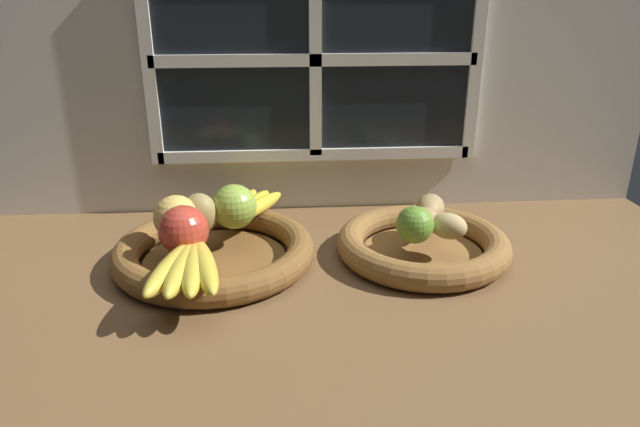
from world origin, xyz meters
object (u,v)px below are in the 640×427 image
(pear_brown, at_px, (200,214))
(potato_large, at_px, (425,220))
(potato_back, at_px, (430,209))
(apple_golden_left, at_px, (176,218))
(banana_bunch_back, at_px, (244,206))
(chili_pepper, at_px, (426,228))
(lime_near, at_px, (415,225))
(potato_small, at_px, (449,227))
(fruit_bowl_right, at_px, (423,245))
(apple_red_front, at_px, (184,230))
(apple_green_back, at_px, (234,207))
(banana_bunch_front, at_px, (188,265))
(fruit_bowl_left, at_px, (215,252))

(pear_brown, height_order, potato_large, pear_brown)
(potato_back, bearing_deg, apple_golden_left, -174.78)
(pear_brown, distance_m, banana_bunch_back, 0.11)
(chili_pepper, bearing_deg, lime_near, -108.95)
(pear_brown, distance_m, potato_small, 0.42)
(fruit_bowl_right, relative_size, potato_small, 4.73)
(potato_back, bearing_deg, apple_red_front, -166.66)
(potato_back, bearing_deg, fruit_bowl_right, -114.44)
(apple_red_front, height_order, pear_brown, apple_red_front)
(potato_large, bearing_deg, potato_back, 65.56)
(fruit_bowl_right, bearing_deg, chili_pepper, -40.38)
(apple_golden_left, relative_size, banana_bunch_back, 0.43)
(apple_green_back, bearing_deg, fruit_bowl_right, -7.97)
(apple_red_front, relative_size, chili_pepper, 0.78)
(banana_bunch_front, height_order, potato_small, potato_small)
(apple_golden_left, relative_size, banana_bunch_front, 0.38)
(potato_back, xyz_separation_m, lime_near, (-0.05, -0.09, 0.01))
(apple_green_back, height_order, chili_pepper, apple_green_back)
(fruit_bowl_right, distance_m, apple_golden_left, 0.43)
(apple_green_back, relative_size, potato_large, 1.20)
(fruit_bowl_right, bearing_deg, potato_small, -45.00)
(lime_near, distance_m, chili_pepper, 0.05)
(potato_back, distance_m, chili_pepper, 0.05)
(fruit_bowl_left, xyz_separation_m, pear_brown, (-0.02, 0.03, 0.06))
(fruit_bowl_left, bearing_deg, banana_bunch_back, 67.99)
(banana_bunch_back, xyz_separation_m, lime_near, (0.29, -0.15, 0.02))
(fruit_bowl_left, relative_size, apple_golden_left, 4.51)
(fruit_bowl_left, height_order, pear_brown, pear_brown)
(fruit_bowl_right, distance_m, banana_bunch_front, 0.41)
(potato_small, distance_m, potato_back, 0.08)
(fruit_bowl_left, xyz_separation_m, apple_red_front, (-0.04, -0.05, 0.06))
(banana_bunch_back, relative_size, potato_small, 2.78)
(banana_bunch_front, relative_size, banana_bunch_back, 1.12)
(chili_pepper, bearing_deg, potato_large, 159.39)
(apple_green_back, bearing_deg, potato_large, -7.97)
(fruit_bowl_right, xyz_separation_m, banana_bunch_front, (-0.38, -0.13, 0.04))
(fruit_bowl_left, height_order, banana_bunch_front, banana_bunch_front)
(apple_green_back, bearing_deg, chili_pepper, -8.36)
(apple_golden_left, height_order, chili_pepper, apple_golden_left)
(apple_green_back, relative_size, lime_near, 1.25)
(pear_brown, distance_m, potato_back, 0.41)
(fruit_bowl_left, relative_size, fruit_bowl_right, 1.13)
(banana_bunch_back, relative_size, lime_near, 2.83)
(banana_bunch_back, height_order, lime_near, lime_near)
(banana_bunch_front, distance_m, lime_near, 0.37)
(apple_golden_left, distance_m, apple_red_front, 0.06)
(chili_pepper, bearing_deg, banana_bunch_front, -141.89)
(apple_red_front, distance_m, banana_bunch_back, 0.19)
(apple_red_front, bearing_deg, chili_pepper, 7.26)
(apple_golden_left, relative_size, apple_green_back, 0.96)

